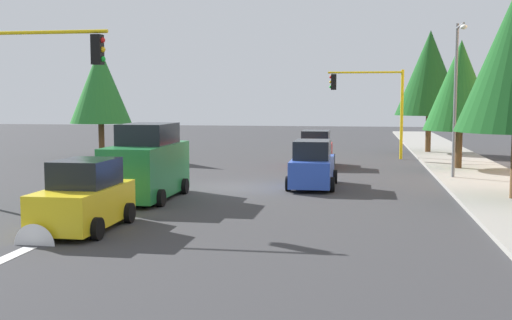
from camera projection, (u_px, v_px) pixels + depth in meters
ground_plane at (236, 188)px, 26.20m from camera, size 120.00×120.00×0.00m
sidewalk_kerb at (479, 177)px, 29.39m from camera, size 80.00×4.00×0.15m
lane_arrow_near at (24, 250)px, 15.38m from camera, size 2.40×1.10×1.10m
traffic_signal_far_left at (371, 96)px, 38.65m from camera, size 0.36×4.59×5.44m
traffic_signal_near_right at (30, 82)px, 20.84m from camera, size 0.36×4.59×5.99m
street_lamp_curbside at (457, 84)px, 27.83m from camera, size 2.15×0.28×7.00m
tree_opposite_side at (100, 85)px, 39.34m from camera, size 3.78×3.78×6.88m
tree_roadside_mid at (460, 86)px, 32.01m from camera, size 3.65×3.65×6.64m
tree_roadside_far at (430, 73)px, 41.81m from camera, size 4.47×4.47×8.18m
delivery_van_green at (147, 164)px, 23.18m from camera, size 4.80×2.22×2.77m
car_blue at (313, 166)px, 26.30m from camera, size 4.15×1.94×1.98m
car_yellow at (84, 198)px, 17.77m from camera, size 3.76×1.99×1.98m
car_red at (316, 150)px, 34.33m from camera, size 3.78×1.95×1.98m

